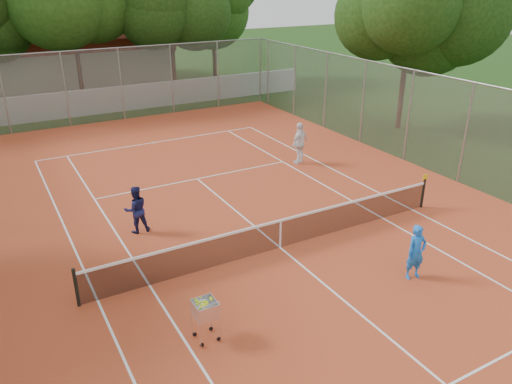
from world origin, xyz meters
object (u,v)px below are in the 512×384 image
player_far_left (136,210)px  ball_hopper (206,319)px  player_near (416,252)px  player_far_right (300,143)px  tennis_net (280,233)px  clubhouse (49,56)px

player_far_left → ball_hopper: size_ratio=1.42×
player_near → player_far_right: bearing=84.5°
tennis_net → player_far_right: bearing=51.8°
tennis_net → clubhouse: (-2.00, 29.00, 1.69)m
player_far_right → clubhouse: bearing=-97.2°
tennis_net → clubhouse: 29.12m
player_far_right → ball_hopper: (-8.33, -8.66, -0.36)m
player_near → clubhouse: bearing=106.7°
player_near → ball_hopper: player_near is taller
player_near → ball_hopper: (-5.98, 0.44, -0.23)m
player_near → ball_hopper: 6.01m
clubhouse → player_far_left: size_ratio=10.45×
tennis_net → player_near: player_near is taller
tennis_net → player_near: size_ratio=7.59×
player_far_left → player_far_right: player_far_right is taller
player_near → player_far_left: player_far_left is taller
player_far_left → player_far_right: size_ratio=0.86×
ball_hopper → player_far_right: bearing=48.6°
tennis_net → clubhouse: bearing=93.9°
player_far_left → ball_hopper: (-0.19, -5.85, -0.23)m
clubhouse → player_near: clubhouse is taller
clubhouse → ball_hopper: clubhouse is taller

